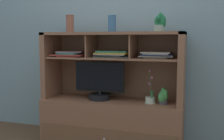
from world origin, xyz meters
TOP-DOWN VIEW (x-y plane):
  - back_wall at (0.00, 0.28)m, footprint 6.00×0.02m
  - media_console at (0.00, 0.01)m, footprint 1.53×0.52m
  - tv_monitor at (-0.13, -0.03)m, footprint 0.55×0.24m
  - potted_orchid at (0.43, -0.04)m, footprint 0.11×0.11m
  - potted_fern at (0.56, -0.04)m, footprint 0.11×0.11m
  - magazine_stack_left at (0.01, -0.03)m, footprint 0.38×0.28m
  - magazine_stack_centre at (0.48, 0.01)m, footprint 0.37×0.28m
  - magazine_stack_right at (-0.48, -0.04)m, footprint 0.38×0.28m
  - potted_succulent at (0.50, 0.02)m, footprint 0.13×0.13m
  - ceramic_vase at (-0.50, 0.01)m, footprint 0.09×0.09m
  - accent_vase at (0.00, -0.00)m, footprint 0.09×0.09m

SIDE VIEW (x-z plane):
  - media_console at x=0.00m, z-range -0.23..0.99m
  - potted_orchid at x=0.43m, z-range 0.36..0.70m
  - potted_fern at x=0.56m, z-range 0.48..0.65m
  - tv_monitor at x=-0.13m, z-range 0.45..0.86m
  - magazine_stack_right at x=-0.48m, z-range 0.95..1.01m
  - magazine_stack_centre at x=0.48m, z-range 0.95..1.02m
  - magazine_stack_left at x=0.01m, z-range 0.95..1.02m
  - potted_succulent at x=0.50m, z-range 1.21..1.41m
  - accent_vase at x=0.00m, z-range 1.22..1.40m
  - ceramic_vase at x=-0.50m, z-range 1.22..1.42m
  - back_wall at x=0.00m, z-range 0.00..2.80m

